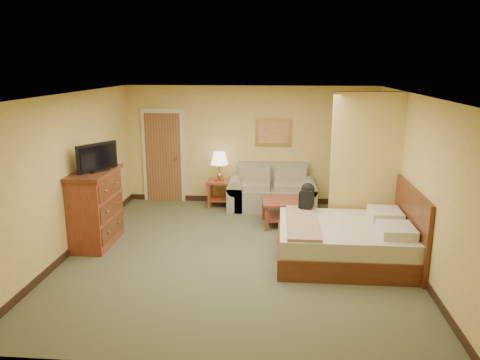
# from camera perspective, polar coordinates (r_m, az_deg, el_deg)

# --- Properties ---
(floor) EXTENTS (6.00, 6.00, 0.00)m
(floor) POSITION_cam_1_polar(r_m,az_deg,el_deg) (7.82, -0.27, -8.98)
(floor) COLOR #4E5235
(floor) RESTS_ON ground
(ceiling) EXTENTS (6.00, 6.00, 0.00)m
(ceiling) POSITION_cam_1_polar(r_m,az_deg,el_deg) (7.22, -0.30, 10.40)
(ceiling) COLOR white
(ceiling) RESTS_ON back_wall
(back_wall) EXTENTS (5.50, 0.02, 2.60)m
(back_wall) POSITION_cam_1_polar(r_m,az_deg,el_deg) (10.34, 1.23, 4.23)
(back_wall) COLOR #D8B75C
(back_wall) RESTS_ON floor
(left_wall) EXTENTS (0.02, 6.00, 2.60)m
(left_wall) POSITION_cam_1_polar(r_m,az_deg,el_deg) (8.13, -19.97, 0.69)
(left_wall) COLOR #D8B75C
(left_wall) RESTS_ON floor
(right_wall) EXTENTS (0.02, 6.00, 2.60)m
(right_wall) POSITION_cam_1_polar(r_m,az_deg,el_deg) (7.67, 20.62, -0.12)
(right_wall) COLOR #D8B75C
(right_wall) RESTS_ON floor
(partition) EXTENTS (1.20, 0.15, 2.60)m
(partition) POSITION_cam_1_polar(r_m,az_deg,el_deg) (8.42, 15.05, 1.49)
(partition) COLOR #D8B75C
(partition) RESTS_ON floor
(door) EXTENTS (0.94, 0.16, 2.10)m
(door) POSITION_cam_1_polar(r_m,az_deg,el_deg) (10.66, -9.32, 2.88)
(door) COLOR beige
(door) RESTS_ON floor
(baseboard) EXTENTS (5.50, 0.02, 0.12)m
(baseboard) POSITION_cam_1_polar(r_m,az_deg,el_deg) (10.61, 1.19, -2.39)
(baseboard) COLOR black
(baseboard) RESTS_ON floor
(loveseat) EXTENTS (1.89, 0.88, 0.95)m
(loveseat) POSITION_cam_1_polar(r_m,az_deg,el_deg) (10.13, 3.92, -1.75)
(loveseat) COLOR gray
(loveseat) RESTS_ON floor
(side_table) EXTENTS (0.53, 0.53, 0.58)m
(side_table) POSITION_cam_1_polar(r_m,az_deg,el_deg) (10.26, -2.50, -1.12)
(side_table) COLOR maroon
(side_table) RESTS_ON floor
(table_lamp) EXTENTS (0.38, 0.38, 0.62)m
(table_lamp) POSITION_cam_1_polar(r_m,az_deg,el_deg) (10.11, -2.54, 2.56)
(table_lamp) COLOR #B67F43
(table_lamp) RESTS_ON side_table
(coffee_table) EXTENTS (0.87, 0.87, 0.50)m
(coffee_table) POSITION_cam_1_polar(r_m,az_deg,el_deg) (9.10, 5.19, -3.28)
(coffee_table) COLOR maroon
(coffee_table) RESTS_ON floor
(wall_picture) EXTENTS (0.78, 0.04, 0.60)m
(wall_picture) POSITION_cam_1_polar(r_m,az_deg,el_deg) (10.25, 4.09, 5.81)
(wall_picture) COLOR #B78E3F
(wall_picture) RESTS_ON back_wall
(dresser) EXTENTS (0.64, 1.22, 1.30)m
(dresser) POSITION_cam_1_polar(r_m,az_deg,el_deg) (8.40, -17.22, -3.23)
(dresser) COLOR maroon
(dresser) RESTS_ON floor
(tv) EXTENTS (0.46, 0.69, 0.48)m
(tv) POSITION_cam_1_polar(r_m,az_deg,el_deg) (8.15, -17.01, 2.58)
(tv) COLOR black
(tv) RESTS_ON dresser
(bed) EXTENTS (2.19, 1.86, 1.21)m
(bed) POSITION_cam_1_polar(r_m,az_deg,el_deg) (7.67, 13.39, -7.23)
(bed) COLOR #4D2212
(bed) RESTS_ON floor
(backpack) EXTENTS (0.25, 0.32, 0.49)m
(backpack) POSITION_cam_1_polar(r_m,az_deg,el_deg) (8.11, 8.23, -1.92)
(backpack) COLOR black
(backpack) RESTS_ON bed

